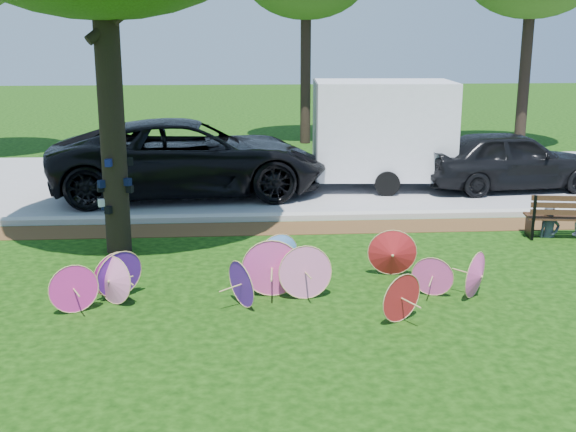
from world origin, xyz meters
name	(u,v)px	position (x,y,z in m)	size (l,w,h in m)	color
ground	(262,314)	(0.00, 0.00, 0.00)	(90.00, 90.00, 0.00)	black
mulch_strip	(255,229)	(0.00, 4.50, 0.01)	(90.00, 1.00, 0.01)	#472D16
curb	(254,217)	(0.00, 5.20, 0.06)	(90.00, 0.30, 0.12)	#B7B5AD
street	(250,180)	(0.00, 9.35, 0.01)	(90.00, 8.00, 0.01)	gray
parasol_pile	(269,272)	(0.13, 0.73, 0.37)	(6.47, 2.45, 0.90)	#D2288C
black_van	(190,158)	(-1.47, 7.76, 0.91)	(3.01, 6.52, 1.81)	black
dark_pickup	(510,160)	(6.42, 7.78, 0.75)	(1.76, 4.38, 1.49)	black
cargo_trailer	(383,129)	(3.32, 8.35, 1.47)	(3.36, 2.13, 2.95)	white
park_bench	(569,215)	(5.99, 3.50, 0.43)	(1.65, 0.63, 0.86)	black
person_left	(551,207)	(5.64, 3.55, 0.59)	(0.43, 0.28, 1.19)	#3D4653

